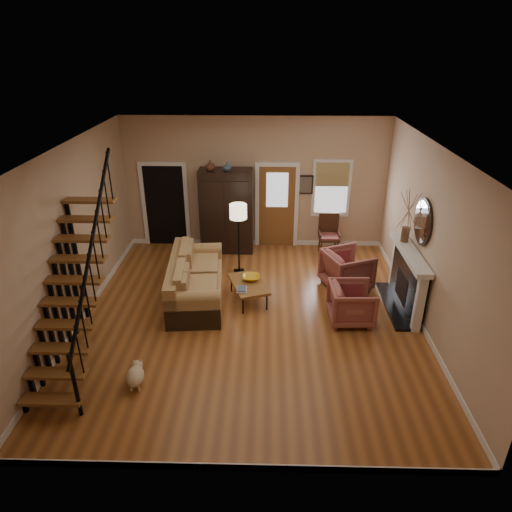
{
  "coord_description": "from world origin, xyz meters",
  "views": [
    {
      "loc": [
        0.3,
        -7.51,
        4.97
      ],
      "look_at": [
        0.1,
        0.4,
        1.15
      ],
      "focal_mm": 32.0,
      "sensor_mm": 36.0,
      "label": 1
    }
  ],
  "objects_px": {
    "armoire": "(227,211)",
    "coffee_table": "(248,292)",
    "armchair_right": "(347,269)",
    "floor_lamp": "(239,240)",
    "side_chair": "(329,235)",
    "armchair_left": "(352,303)",
    "sofa": "(196,280)"
  },
  "relations": [
    {
      "from": "coffee_table",
      "to": "armchair_left",
      "type": "bearing_deg",
      "value": -19.21
    },
    {
      "from": "coffee_table",
      "to": "side_chair",
      "type": "height_order",
      "value": "side_chair"
    },
    {
      "from": "armoire",
      "to": "side_chair",
      "type": "bearing_deg",
      "value": -4.48
    },
    {
      "from": "armoire",
      "to": "floor_lamp",
      "type": "relative_size",
      "value": 1.26
    },
    {
      "from": "coffee_table",
      "to": "side_chair",
      "type": "relative_size",
      "value": 1.04
    },
    {
      "from": "armoire",
      "to": "floor_lamp",
      "type": "height_order",
      "value": "armoire"
    },
    {
      "from": "coffee_table",
      "to": "floor_lamp",
      "type": "height_order",
      "value": "floor_lamp"
    },
    {
      "from": "armchair_left",
      "to": "side_chair",
      "type": "distance_m",
      "value": 2.99
    },
    {
      "from": "armchair_right",
      "to": "side_chair",
      "type": "xyz_separation_m",
      "value": [
        -0.2,
        1.66,
        0.09
      ]
    },
    {
      "from": "sofa",
      "to": "coffee_table",
      "type": "distance_m",
      "value": 1.11
    },
    {
      "from": "coffee_table",
      "to": "floor_lamp",
      "type": "bearing_deg",
      "value": 102.25
    },
    {
      "from": "armchair_right",
      "to": "floor_lamp",
      "type": "distance_m",
      "value": 2.48
    },
    {
      "from": "armchair_left",
      "to": "armchair_right",
      "type": "height_order",
      "value": "armchair_right"
    },
    {
      "from": "armoire",
      "to": "coffee_table",
      "type": "bearing_deg",
      "value": -75.64
    },
    {
      "from": "coffee_table",
      "to": "floor_lamp",
      "type": "distance_m",
      "value": 1.41
    },
    {
      "from": "armoire",
      "to": "coffee_table",
      "type": "relative_size",
      "value": 1.97
    },
    {
      "from": "armchair_left",
      "to": "side_chair",
      "type": "height_order",
      "value": "side_chair"
    },
    {
      "from": "sofa",
      "to": "armchair_right",
      "type": "distance_m",
      "value": 3.24
    },
    {
      "from": "side_chair",
      "to": "floor_lamp",
      "type": "bearing_deg",
      "value": -153.98
    },
    {
      "from": "floor_lamp",
      "to": "armchair_left",
      "type": "bearing_deg",
      "value": -40.35
    },
    {
      "from": "armchair_left",
      "to": "floor_lamp",
      "type": "xyz_separation_m",
      "value": [
        -2.26,
        1.92,
        0.45
      ]
    },
    {
      "from": "coffee_table",
      "to": "armchair_right",
      "type": "distance_m",
      "value": 2.21
    },
    {
      "from": "coffee_table",
      "to": "side_chair",
      "type": "distance_m",
      "value": 3.0
    },
    {
      "from": "coffee_table",
      "to": "floor_lamp",
      "type": "relative_size",
      "value": 0.64
    },
    {
      "from": "side_chair",
      "to": "armoire",
      "type": "bearing_deg",
      "value": 175.52
    },
    {
      "from": "armchair_right",
      "to": "armoire",
      "type": "bearing_deg",
      "value": 33.63
    },
    {
      "from": "armchair_left",
      "to": "sofa",
      "type": "bearing_deg",
      "value": 74.83
    },
    {
      "from": "floor_lamp",
      "to": "side_chair",
      "type": "height_order",
      "value": "floor_lamp"
    },
    {
      "from": "floor_lamp",
      "to": "side_chair",
      "type": "relative_size",
      "value": 1.64
    },
    {
      "from": "floor_lamp",
      "to": "armchair_right",
      "type": "bearing_deg",
      "value": -14.2
    },
    {
      "from": "armoire",
      "to": "side_chair",
      "type": "relative_size",
      "value": 2.06
    },
    {
      "from": "sofa",
      "to": "floor_lamp",
      "type": "distance_m",
      "value": 1.49
    }
  ]
}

